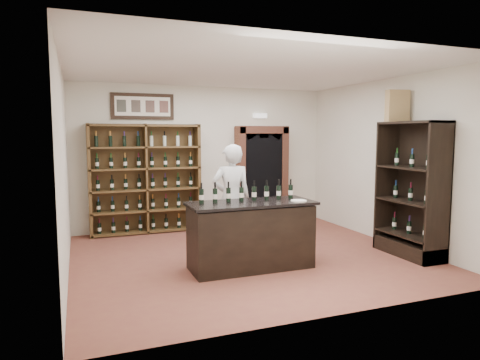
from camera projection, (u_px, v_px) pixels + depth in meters
name	position (u px, v px, depth m)	size (l,w,h in m)	color
floor	(248.00, 256.00, 7.03)	(5.50, 5.50, 0.00)	brown
ceiling	(249.00, 70.00, 6.71)	(5.50, 5.50, 0.00)	white
wall_back	(205.00, 157.00, 9.19)	(5.50, 0.04, 3.00)	silver
wall_left	(64.00, 170.00, 5.90)	(0.04, 5.00, 3.00)	silver
wall_right	(387.00, 161.00, 7.84)	(0.04, 5.00, 3.00)	silver
wine_shelf	(145.00, 179.00, 8.62)	(2.20, 0.38, 2.20)	brown
framed_picture	(143.00, 106.00, 8.59)	(1.25, 0.04, 0.52)	black
arched_doorway	(261.00, 173.00, 9.51)	(1.17, 0.35, 2.17)	black
emergency_light	(260.00, 116.00, 9.46)	(0.30, 0.10, 0.10)	white
tasting_counter	(251.00, 236.00, 6.35)	(1.88, 0.78, 1.00)	black
counter_bottle_0	(201.00, 196.00, 6.15)	(0.07, 0.07, 0.30)	black
counter_bottle_1	(215.00, 195.00, 6.22)	(0.07, 0.07, 0.30)	black
counter_bottle_2	(228.00, 195.00, 6.29)	(0.07, 0.07, 0.30)	black
counter_bottle_3	(241.00, 194.00, 6.36)	(0.07, 0.07, 0.30)	black
counter_bottle_4	(254.00, 193.00, 6.44)	(0.07, 0.07, 0.30)	black
counter_bottle_5	(267.00, 193.00, 6.51)	(0.07, 0.07, 0.30)	black
counter_bottle_6	(279.00, 192.00, 6.58)	(0.07, 0.07, 0.30)	black
counter_bottle_7	(291.00, 191.00, 6.66)	(0.07, 0.07, 0.30)	black
side_cabinet	(412.00, 210.00, 7.01)	(0.48, 1.20, 2.20)	black
shopkeeper	(231.00, 198.00, 7.22)	(0.67, 0.44, 1.83)	silver
plate	(299.00, 201.00, 6.34)	(0.23, 0.23, 0.02)	white
wine_crate	(397.00, 106.00, 7.18)	(0.38, 0.15, 0.53)	tan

